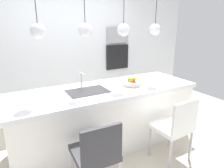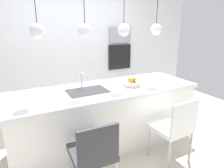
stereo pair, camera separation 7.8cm
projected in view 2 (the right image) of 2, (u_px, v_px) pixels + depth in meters
floor at (106, 142)px, 3.10m from camera, size 6.60×6.60×0.00m
back_wall at (72, 48)px, 4.13m from camera, size 6.00×0.10×2.60m
kitchen_island at (106, 116)px, 2.97m from camera, size 2.73×0.91×0.88m
sink_basin at (88, 91)px, 2.72m from camera, size 0.56×0.40×0.02m
faucet at (82, 78)px, 2.86m from camera, size 0.02×0.17×0.22m
fruit_bowl at (132, 83)px, 2.95m from camera, size 0.28×0.28×0.15m
microwave at (120, 35)px, 4.49m from camera, size 0.54×0.08×0.34m
oven at (119, 57)px, 4.64m from camera, size 0.56×0.08×0.56m
chair_near at (93, 152)px, 2.03m from camera, size 0.45×0.47×0.87m
chair_middle at (175, 127)px, 2.51m from camera, size 0.48×0.45×0.89m
pendant_light_left at (38, 31)px, 2.24m from camera, size 0.18×0.18×0.78m
pendant_light_center_left at (85, 30)px, 2.49m from camera, size 0.18×0.18×0.78m
pendant_light_center_right at (124, 30)px, 2.74m from camera, size 0.18×0.18×0.78m
pendant_light_right at (156, 29)px, 2.99m from camera, size 0.18×0.18×0.78m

